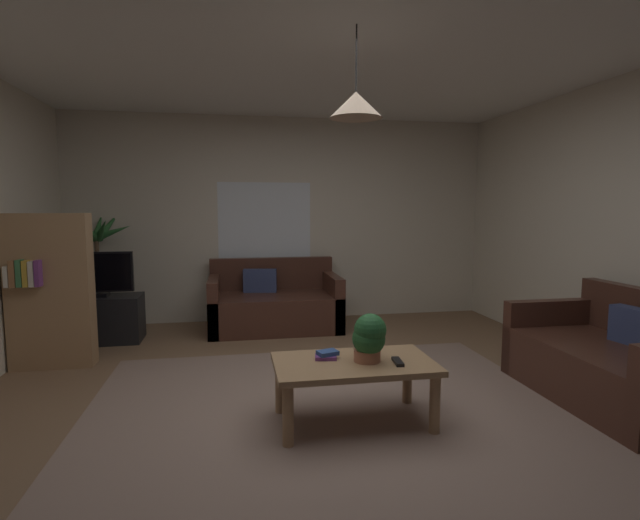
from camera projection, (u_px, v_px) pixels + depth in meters
floor at (327, 408)px, 3.51m from camera, size 5.31×5.75×0.02m
rug at (333, 418)px, 3.32m from camera, size 3.45×3.16×0.01m
wall_back at (284, 220)px, 6.21m from camera, size 5.43×0.06×2.58m
ceiling at (328, 36)px, 3.23m from camera, size 5.31×5.75×0.02m
window_pane at (265, 225)px, 6.14m from camera, size 1.17×0.01×1.09m
couch_under_window at (274, 306)px, 5.77m from camera, size 1.53×0.88×0.82m
couch_right_side at (615, 365)px, 3.61m from camera, size 0.88×1.48×0.82m
coffee_table at (354, 371)px, 3.23m from camera, size 1.07×0.61×0.43m
book_on_table_0 at (326, 357)px, 3.27m from camera, size 0.16×0.12×0.02m
book_on_table_1 at (328, 353)px, 3.27m from camera, size 0.16×0.13×0.03m
remote_on_table_0 at (398, 362)px, 3.17m from camera, size 0.07×0.16×0.02m
potted_plant_on_table at (369, 337)px, 3.19m from camera, size 0.23×0.23×0.33m
tv_stand at (98, 319)px, 5.19m from camera, size 0.90×0.44×0.50m
tv at (95, 274)px, 5.11m from camera, size 0.77×0.16×0.48m
potted_palm_corner at (98, 273)px, 5.58m from camera, size 0.93×0.91×1.46m
bookshelf_corner at (50, 290)px, 4.33m from camera, size 0.70×0.31×1.40m
pendant_lamp at (356, 105)px, 3.04m from camera, size 0.34×0.34×0.57m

